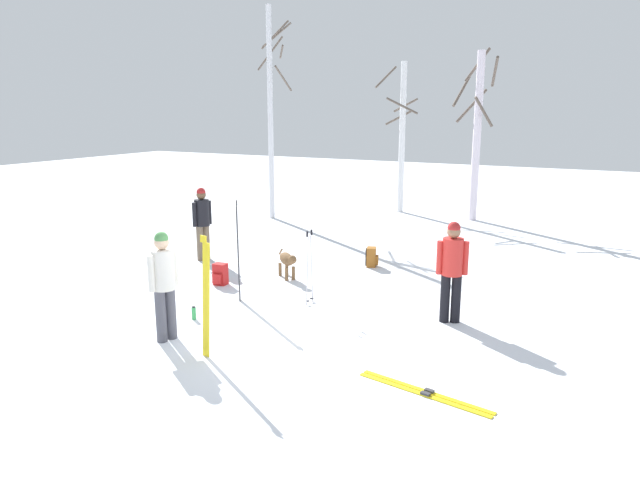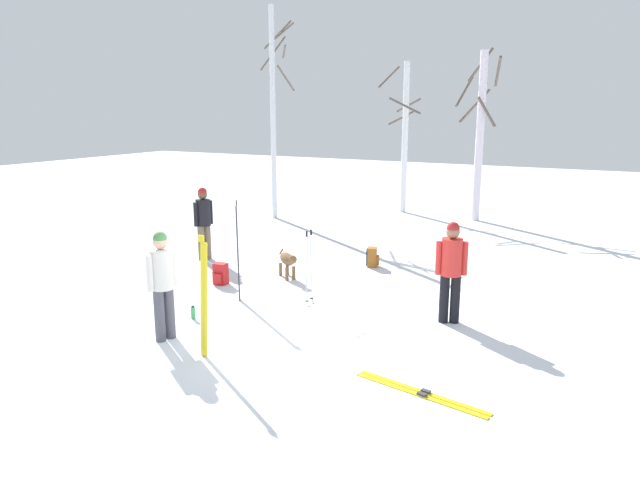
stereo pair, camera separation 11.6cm
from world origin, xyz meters
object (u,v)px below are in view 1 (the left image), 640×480
object	(u,v)px
person_2	(164,279)
ski_pair_planted_2	(238,252)
person_1	(452,265)
ski_pair_planted_0	(206,298)
birch_tree_1	(402,134)
backpack_0	(220,274)
person_0	(202,219)
birch_tree_2	(477,131)
backpack_1	(161,260)
ski_poles_0	(310,265)
birch_tree_0	(271,109)
dog	(287,260)
backpack_2	(372,257)
ski_pair_lying_0	(424,393)
water_bottle_0	(194,313)

from	to	relation	value
person_2	ski_pair_planted_2	distance (m)	2.03
person_1	ski_pair_planted_0	size ratio (longest dim) A/B	0.95
birch_tree_1	backpack_0	bearing A→B (deg)	-91.51
person_0	birch_tree_2	bearing A→B (deg)	61.19
person_1	person_0	bearing A→B (deg)	167.58
ski_pair_planted_0	backpack_1	xyz separation A→B (m)	(-3.89, 3.29, -0.68)
ski_poles_0	birch_tree_0	bearing A→B (deg)	126.48
person_2	ski_pair_planted_2	size ratio (longest dim) A/B	0.90
person_1	person_2	size ratio (longest dim) A/B	1.00
dog	backpack_1	distance (m)	2.93
person_0	backpack_1	world-z (taller)	person_0
person_1	backpack_2	size ratio (longest dim) A/B	3.90
birch_tree_2	ski_pair_lying_0	bearing A→B (deg)	-79.28
backpack_1	birch_tree_2	xyz separation A→B (m)	(4.71, 9.16, 2.58)
dog	backpack_1	size ratio (longest dim) A/B	1.66
person_0	dog	bearing A→B (deg)	-9.43
person_0	ski_poles_0	xyz separation A→B (m)	(3.75, -1.64, -0.25)
person_2	birch_tree_1	xyz separation A→B (m)	(-0.79, 12.55, 1.65)
person_0	backpack_0	bearing A→B (deg)	-42.59
person_0	birch_tree_2	size ratio (longest dim) A/B	0.32
person_1	backpack_1	world-z (taller)	person_1
person_0	ski_pair_lying_0	world-z (taller)	person_0
person_2	water_bottle_0	xyz separation A→B (m)	(-0.22, 0.90, -0.87)
backpack_2	birch_tree_1	distance (m)	7.74
person_2	person_0	bearing A→B (deg)	121.99
backpack_2	birch_tree_2	bearing A→B (deg)	84.47
backpack_1	backpack_2	bearing A→B (deg)	30.67
person_0	ski_poles_0	size ratio (longest dim) A/B	1.25
person_0	water_bottle_0	size ratio (longest dim) A/B	7.37
person_2	backpack_1	distance (m)	4.29
dog	ski_pair_planted_2	bearing A→B (deg)	-90.06
ski_pair_planted_2	birch_tree_0	xyz separation A→B (m)	(-3.98, 7.52, 2.53)
backpack_0	birch_tree_2	xyz separation A→B (m)	(2.84, 9.47, 2.58)
water_bottle_0	backpack_1	bearing A→B (deg)	141.36
water_bottle_0	person_1	bearing A→B (deg)	26.05
ski_pair_lying_0	birch_tree_2	distance (m)	12.59
ski_pair_planted_0	ski_pair_lying_0	size ratio (longest dim) A/B	0.98
birch_tree_2	person_0	bearing A→B (deg)	-118.81
person_2	birch_tree_0	distance (m)	10.67
dog	birch_tree_2	xyz separation A→B (m)	(1.86, 8.45, 2.41)
birch_tree_0	birch_tree_1	xyz separation A→B (m)	(3.26, 3.00, -0.84)
dog	birch_tree_1	world-z (taller)	birch_tree_1
backpack_0	backpack_2	size ratio (longest dim) A/B	1.00
birch_tree_0	birch_tree_1	distance (m)	4.51
dog	backpack_1	world-z (taller)	dog
ski_pair_planted_0	person_0	bearing A→B (deg)	129.13
ski_pair_planted_0	birch_tree_2	distance (m)	12.62
person_0	birch_tree_2	world-z (taller)	birch_tree_2
person_1	birch_tree_2	distance (m)	9.77
person_2	backpack_0	size ratio (longest dim) A/B	3.90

